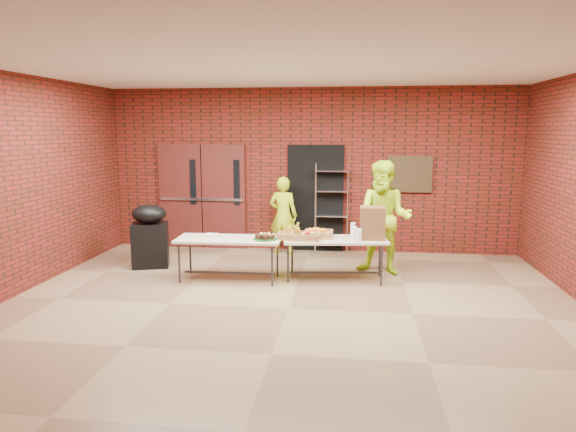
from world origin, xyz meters
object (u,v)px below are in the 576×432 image
object	(u,v)px
coffee_dispenser	(372,223)
table_left	(229,242)
wire_rack	(332,208)
covered_grill	(150,236)
volunteer_woman	(283,215)
table_right	(335,242)
volunteer_man	(384,218)

from	to	relation	value
coffee_dispenser	table_left	bearing A→B (deg)	-172.65
table_left	coffee_dispenser	bearing A→B (deg)	5.69
wire_rack	covered_grill	world-z (taller)	wire_rack
wire_rack	volunteer_woman	xyz separation A→B (m)	(-0.92, -0.22, -0.12)
wire_rack	coffee_dispenser	bearing A→B (deg)	-68.81
table_right	coffee_dispenser	distance (m)	0.66
table_left	volunteer_man	world-z (taller)	volunteer_man
coffee_dispenser	table_right	bearing A→B (deg)	-174.10
coffee_dispenser	volunteer_man	xyz separation A→B (m)	(0.21, 0.40, 0.02)
table_left	volunteer_woman	world-z (taller)	volunteer_woman
table_right	volunteer_man	xyz separation A→B (m)	(0.79, 0.46, 0.33)
volunteer_man	table_left	bearing A→B (deg)	-148.01
wire_rack	table_right	xyz separation A→B (m)	(0.14, -1.86, -0.26)
coffee_dispenser	volunteer_man	bearing A→B (deg)	62.08
wire_rack	volunteer_man	xyz separation A→B (m)	(0.93, -1.40, 0.07)
table_left	covered_grill	bearing A→B (deg)	156.61
coffee_dispenser	volunteer_woman	world-z (taller)	volunteer_woman
table_left	volunteer_man	bearing A→B (deg)	13.87
table_right	volunteer_woman	distance (m)	1.96
coffee_dispenser	volunteer_woman	distance (m)	2.28
table_left	covered_grill	xyz separation A→B (m)	(-1.57, 0.63, -0.07)
covered_grill	volunteer_woman	distance (m)	2.53
table_right	volunteer_man	size ratio (longest dim) A/B	0.90
coffee_dispenser	covered_grill	distance (m)	3.87
table_right	covered_grill	world-z (taller)	covered_grill
table_right	covered_grill	xyz separation A→B (m)	(-3.25, 0.40, -0.06)
table_left	volunteer_woman	size ratio (longest dim) A/B	1.11
wire_rack	covered_grill	bearing A→B (deg)	-155.66
wire_rack	volunteer_man	size ratio (longest dim) A/B	0.92
coffee_dispenser	volunteer_man	size ratio (longest dim) A/B	0.27
wire_rack	table_left	xyz separation A→B (m)	(-1.54, -2.09, -0.25)
table_right	table_left	bearing A→B (deg)	-179.34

